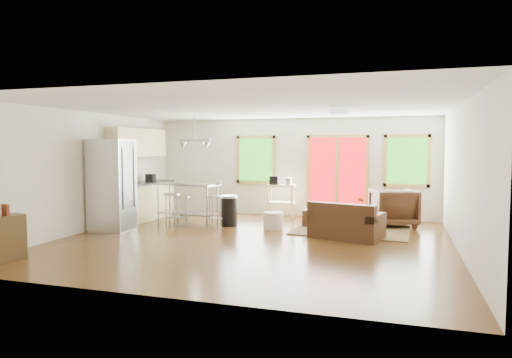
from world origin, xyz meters
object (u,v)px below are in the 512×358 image
(loveseat, at_px, (346,224))
(refrigerator, at_px, (112,185))
(coffee_table, at_px, (346,216))
(rug, at_px, (351,230))
(island, at_px, (188,196))
(ottoman, at_px, (317,218))
(armchair, at_px, (393,206))
(kitchen_cart, at_px, (280,189))

(loveseat, xyz_separation_m, refrigerator, (-5.03, -0.60, 0.71))
(loveseat, relative_size, coffee_table, 1.52)
(rug, bearing_deg, coffee_table, -155.45)
(refrigerator, height_order, island, refrigerator)
(rug, relative_size, loveseat, 1.58)
(coffee_table, distance_m, ottoman, 0.84)
(armchair, bearing_deg, kitchen_cart, -26.55)
(ottoman, height_order, refrigerator, refrigerator)
(rug, distance_m, kitchen_cart, 2.44)
(rug, bearing_deg, armchair, 45.18)
(ottoman, bearing_deg, rug, -24.73)
(ottoman, xyz_separation_m, island, (-3.03, -0.59, 0.47))
(loveseat, height_order, island, island)
(armchair, bearing_deg, refrigerator, 3.32)
(loveseat, relative_size, kitchen_cart, 1.40)
(rug, height_order, ottoman, ottoman)
(rug, distance_m, loveseat, 0.94)
(ottoman, height_order, island, island)
(ottoman, distance_m, island, 3.12)
(coffee_table, xyz_separation_m, refrigerator, (-4.93, -1.43, 0.66))
(coffee_table, relative_size, ottoman, 1.73)
(rug, relative_size, refrigerator, 1.21)
(rug, bearing_deg, island, -176.82)
(rug, xyz_separation_m, ottoman, (-0.82, 0.38, 0.18))
(coffee_table, xyz_separation_m, island, (-3.73, -0.16, 0.33))
(loveseat, relative_size, ottoman, 2.63)
(rug, xyz_separation_m, coffee_table, (-0.12, -0.06, 0.32))
(coffee_table, xyz_separation_m, kitchen_cart, (-1.82, 1.33, 0.41))
(armchair, height_order, kitchen_cart, kitchen_cart)
(armchair, bearing_deg, rug, 26.78)
(coffee_table, height_order, ottoman, same)
(ottoman, xyz_separation_m, refrigerator, (-4.23, -1.87, 0.81))
(rug, bearing_deg, refrigerator, -163.60)
(ottoman, bearing_deg, refrigerator, -156.18)
(armchair, distance_m, ottoman, 1.78)
(armchair, height_order, island, island)
(ottoman, bearing_deg, island, -168.91)
(coffee_table, bearing_deg, island, -177.58)
(loveseat, bearing_deg, kitchen_cart, 146.65)
(ottoman, relative_size, kitchen_cart, 0.53)
(ottoman, height_order, kitchen_cart, kitchen_cart)
(coffee_table, relative_size, island, 0.63)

